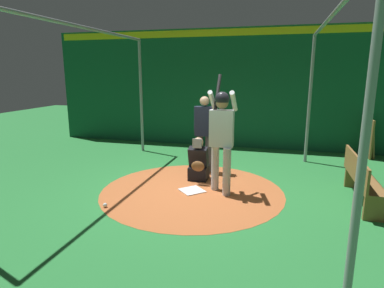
{
  "coord_description": "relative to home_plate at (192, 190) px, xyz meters",
  "views": [
    {
      "loc": [
        5.82,
        1.58,
        2.3
      ],
      "look_at": [
        0.0,
        0.0,
        0.95
      ],
      "focal_mm": 30.3,
      "sensor_mm": 36.0,
      "label": 1
    }
  ],
  "objects": [
    {
      "name": "catcher",
      "position": [
        -0.69,
        -0.04,
        0.36
      ],
      "size": [
        0.58,
        0.4,
        0.94
      ],
      "color": "black",
      "rests_on": "ground"
    },
    {
      "name": "batter",
      "position": [
        -0.09,
        0.55,
        1.19
      ],
      "size": [
        0.68,
        0.49,
        2.26
      ],
      "color": "#BCBCC0",
      "rests_on": "ground"
    },
    {
      "name": "dirt_circle",
      "position": [
        0.0,
        0.0,
        -0.01
      ],
      "size": [
        3.58,
        3.58,
        0.01
      ],
      "primitive_type": "cylinder",
      "color": "#B76033",
      "rests_on": "ground"
    },
    {
      "name": "bat_rack",
      "position": [
        -3.93,
        4.0,
        0.48
      ],
      "size": [
        0.94,
        0.2,
        1.05
      ],
      "color": "olive",
      "rests_on": "ground"
    },
    {
      "name": "bench",
      "position": [
        -0.29,
        3.05,
        0.44
      ],
      "size": [
        1.83,
        0.36,
        0.85
      ],
      "color": "olive",
      "rests_on": "ground"
    },
    {
      "name": "home_plate",
      "position": [
        0.0,
        0.0,
        0.0
      ],
      "size": [
        0.59,
        0.59,
        0.01
      ],
      "primitive_type": "cube",
      "rotation": [
        0.0,
        0.0,
        0.79
      ],
      "color": "white",
      "rests_on": "dirt_circle"
    },
    {
      "name": "baseball_1",
      "position": [
        1.16,
        -1.25,
        0.03
      ],
      "size": [
        0.07,
        0.07,
        0.07
      ],
      "primitive_type": "sphere",
      "color": "white",
      "rests_on": "dirt_circle"
    },
    {
      "name": "umpire",
      "position": [
        -1.36,
        -0.07,
        0.98
      ],
      "size": [
        0.22,
        0.49,
        1.76
      ],
      "color": "#4C4C51",
      "rests_on": "ground"
    },
    {
      "name": "cage_frame",
      "position": [
        0.0,
        0.0,
        2.22
      ],
      "size": [
        5.77,
        4.67,
        3.2
      ],
      "color": "gray",
      "rests_on": "ground"
    },
    {
      "name": "ground_plane",
      "position": [
        0.0,
        0.0,
        -0.01
      ],
      "size": [
        27.37,
        27.37,
        0.0
      ],
      "primitive_type": "plane",
      "color": "#287A38"
    },
    {
      "name": "baseball_0",
      "position": [
        0.03,
        0.66,
        0.03
      ],
      "size": [
        0.07,
        0.07,
        0.07
      ],
      "primitive_type": "sphere",
      "color": "white",
      "rests_on": "dirt_circle"
    },
    {
      "name": "back_wall",
      "position": [
        -4.17,
        0.0,
        1.79
      ],
      "size": [
        0.22,
        11.37,
        3.58
      ],
      "color": "#145133",
      "rests_on": "ground"
    }
  ]
}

